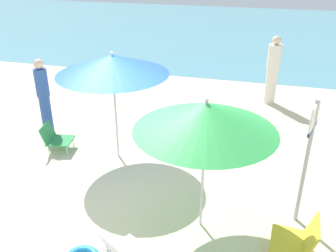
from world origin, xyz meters
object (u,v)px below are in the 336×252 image
object	(u,v)px
umbrella_blue	(112,64)
person_b	(43,95)
umbrella_green	(206,117)
beach_chair_a	(124,252)
beach_chair_c	(55,138)
beach_chair_b	(299,239)
warning_sign	(309,145)
person_a	(273,70)

from	to	relation	value
umbrella_blue	person_b	distance (m)	2.30
umbrella_green	beach_chair_a	xyz separation A→B (m)	(-0.78, -1.10, -1.48)
umbrella_blue	beach_chair_c	world-z (taller)	umbrella_blue
beach_chair_b	umbrella_blue	bearing A→B (deg)	-24.58
beach_chair_a	warning_sign	size ratio (longest dim) A/B	0.36
umbrella_green	person_b	xyz separation A→B (m)	(-3.91, 2.20, -0.92)
person_b	warning_sign	world-z (taller)	warning_sign
umbrella_blue	person_a	distance (m)	4.74
beach_chair_c	beach_chair_b	bearing A→B (deg)	-31.16
beach_chair_c	person_a	xyz separation A→B (m)	(4.16, 3.77, 0.62)
umbrella_green	beach_chair_c	xyz separation A→B (m)	(-3.28, 1.47, -1.50)
umbrella_green	beach_chair_b	distance (m)	2.03
warning_sign	person_b	bearing A→B (deg)	178.55
umbrella_blue	person_b	world-z (taller)	umbrella_blue
warning_sign	beach_chair_a	bearing A→B (deg)	-127.21
umbrella_blue	umbrella_green	distance (m)	2.50
beach_chair_a	warning_sign	bearing A→B (deg)	-23.30
beach_chair_a	person_b	xyz separation A→B (m)	(-3.12, 3.30, 0.56)
beach_chair_b	warning_sign	world-z (taller)	warning_sign
umbrella_green	beach_chair_c	world-z (taller)	umbrella_green
umbrella_green	warning_sign	world-z (taller)	umbrella_green
umbrella_blue	beach_chair_c	distance (m)	2.09
umbrella_blue	beach_chair_a	size ratio (longest dim) A/B	3.03
beach_chair_b	umbrella_green	bearing A→B (deg)	-6.94
umbrella_blue	beach_chair_b	xyz separation A→B (m)	(3.31, -1.83, -1.59)
person_a	umbrella_blue	bearing A→B (deg)	-84.94
person_a	warning_sign	bearing A→B (deg)	-41.32
beach_chair_b	beach_chair_c	world-z (taller)	beach_chair_b
umbrella_blue	beach_chair_c	bearing A→B (deg)	-176.06
umbrella_green	warning_sign	xyz separation A→B (m)	(1.38, 0.49, -0.48)
beach_chair_a	beach_chair_b	size ratio (longest dim) A/B	1.15
umbrella_green	warning_sign	distance (m)	1.54
umbrella_blue	person_b	size ratio (longest dim) A/B	1.27
beach_chair_c	umbrella_green	bearing A→B (deg)	-34.70
umbrella_green	person_a	size ratio (longest dim) A/B	1.14
beach_chair_a	beach_chair_b	distance (m)	2.30
umbrella_blue	beach_chair_a	bearing A→B (deg)	-66.26
umbrella_green	warning_sign	size ratio (longest dim) A/B	1.03
umbrella_blue	person_a	world-z (taller)	umbrella_blue
beach_chair_b	person_a	xyz separation A→B (m)	(-0.48, 5.51, 0.61)
person_b	person_a	bearing A→B (deg)	-120.37
beach_chair_a	beach_chair_c	world-z (taller)	beach_chair_a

